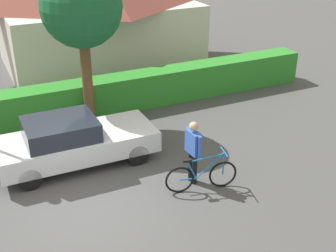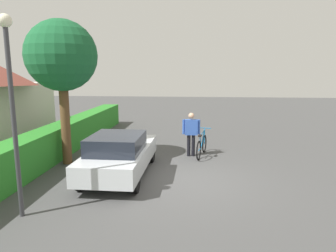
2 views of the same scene
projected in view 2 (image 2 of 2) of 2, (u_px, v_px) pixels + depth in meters
ground_plane at (185, 180)px, 9.17m from camera, size 60.00×60.00×0.00m
hedge_row at (26, 157)px, 9.51m from camera, size 19.53×0.90×1.17m
parked_car_near at (120, 154)px, 9.45m from camera, size 4.16×1.72×1.34m
bicycle at (202, 146)px, 11.67m from camera, size 1.78×0.58×1.00m
person_rider at (191, 131)px, 11.58m from camera, size 0.23×0.67×1.66m
street_lamp at (11, 91)px, 6.39m from camera, size 0.28×0.28×4.34m
tree_kerbside at (61, 57)px, 10.17m from camera, size 2.36×2.36×4.89m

